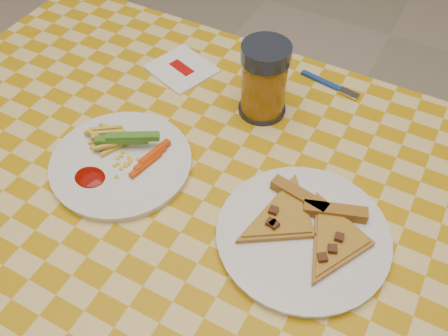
{
  "coord_description": "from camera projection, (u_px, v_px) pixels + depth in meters",
  "views": [
    {
      "loc": [
        0.26,
        -0.42,
        1.42
      ],
      "look_at": [
        0.0,
        0.06,
        0.78
      ],
      "focal_mm": 40.0,
      "sensor_mm": 36.0,
      "label": 1
    }
  ],
  "objects": [
    {
      "name": "napkin",
      "position": [
        182.0,
        69.0,
        1.04
      ],
      "size": [
        0.15,
        0.15,
        0.01
      ],
      "rotation": [
        0.0,
        0.0,
        -0.33
      ],
      "color": "white",
      "rests_on": "table"
    },
    {
      "name": "pizza_slices",
      "position": [
        309.0,
        225.0,
        0.77
      ],
      "size": [
        0.25,
        0.22,
        0.02
      ],
      "color": "#AF8C36",
      "rests_on": "plate_right"
    },
    {
      "name": "drink_glass",
      "position": [
        264.0,
        81.0,
        0.91
      ],
      "size": [
        0.09,
        0.09,
        0.15
      ],
      "color": "black",
      "rests_on": "table"
    },
    {
      "name": "plate_right",
      "position": [
        303.0,
        236.0,
        0.77
      ],
      "size": [
        0.34,
        0.34,
        0.01
      ],
      "primitive_type": "cylinder",
      "rotation": [
        0.0,
        0.0,
        0.35
      ],
      "color": "white",
      "rests_on": "table"
    },
    {
      "name": "fries_veggies",
      "position": [
        121.0,
        150.0,
        0.87
      ],
      "size": [
        0.17,
        0.15,
        0.04
      ],
      "color": "#F4D94D",
      "rests_on": "plate_left"
    },
    {
      "name": "plate_left",
      "position": [
        121.0,
        164.0,
        0.87
      ],
      "size": [
        0.28,
        0.28,
        0.01
      ],
      "primitive_type": "cylinder",
      "rotation": [
        0.0,
        0.0,
        -0.16
      ],
      "color": "white",
      "rests_on": "table"
    },
    {
      "name": "fork",
      "position": [
        330.0,
        85.0,
        1.01
      ],
      "size": [
        0.13,
        0.04,
        0.01
      ],
      "rotation": [
        0.0,
        0.0,
        -0.17
      ],
      "color": "#163A98",
      "rests_on": "table"
    },
    {
      "name": "table",
      "position": [
        204.0,
        226.0,
        0.88
      ],
      "size": [
        1.28,
        0.88,
        0.76
      ],
      "color": "silver",
      "rests_on": "ground"
    }
  ]
}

